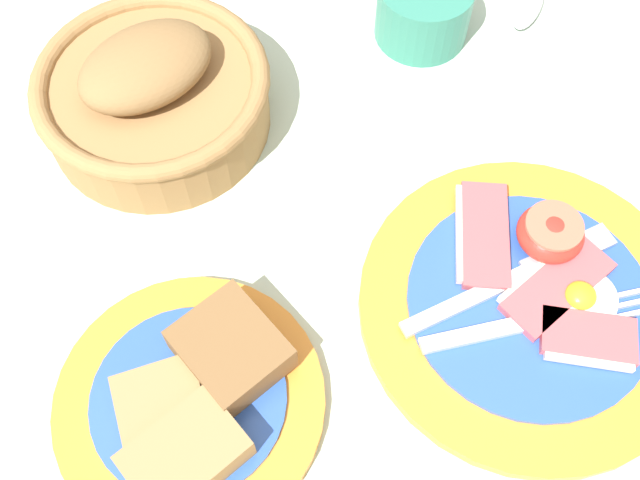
{
  "coord_description": "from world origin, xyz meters",
  "views": [
    {
      "loc": [
        -0.15,
        -0.15,
        0.53
      ],
      "look_at": [
        -0.05,
        0.11,
        0.02
      ],
      "focal_mm": 42.0,
      "sensor_mm": 36.0,
      "label": 1
    }
  ],
  "objects": [
    {
      "name": "ground_plane",
      "position": [
        0.0,
        0.0,
        0.0
      ],
      "size": [
        3.0,
        3.0,
        0.0
      ],
      "primitive_type": "plane",
      "color": "#B7CCB7"
    },
    {
      "name": "breakfast_plate",
      "position": [
        0.08,
        0.02,
        0.01
      ],
      "size": [
        0.26,
        0.26,
        0.04
      ],
      "color": "orange",
      "rests_on": "ground_plane"
    },
    {
      "name": "bread_plate",
      "position": [
        -0.18,
        0.03,
        0.02
      ],
      "size": [
        0.19,
        0.19,
        0.05
      ],
      "color": "orange",
      "rests_on": "ground_plane"
    },
    {
      "name": "sugar_cup",
      "position": [
        0.12,
        0.3,
        0.03
      ],
      "size": [
        0.09,
        0.09,
        0.06
      ],
      "color": "#337F6B",
      "rests_on": "ground_plane"
    },
    {
      "name": "bread_basket",
      "position": [
        -0.14,
        0.28,
        0.04
      ],
      "size": [
        0.2,
        0.2,
        0.09
      ],
      "color": "olive",
      "rests_on": "ground_plane"
    },
    {
      "name": "teaspoon_by_saucer",
      "position": [
        0.21,
        0.27,
        0.01
      ],
      "size": [
        0.15,
        0.15,
        0.01
      ],
      "rotation": [
        0.0,
        0.0,
        0.8
      ],
      "color": "silver",
      "rests_on": "ground_plane"
    }
  ]
}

